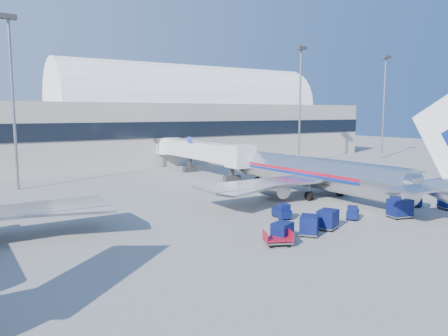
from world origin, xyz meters
TOP-DOWN VIEW (x-y plane):
  - ground at (0.00, 0.00)m, footprint 260.00×260.00m
  - terminal at (-13.60, 55.96)m, footprint 170.00×28.15m
  - airliner_main at (10.00, 4.51)m, footprint 32.00×37.26m
  - jetbridge_near at (7.60, 30.81)m, footprint 4.40×27.50m
  - mast_west at (-20.00, 30.00)m, footprint 2.00×1.20m
  - mast_east at (30.00, 30.00)m, footprint 2.00×1.20m
  - mast_far_east at (55.00, 30.00)m, footprint 2.00×1.20m
  - barrier_near at (18.00, 2.00)m, footprint 3.00×0.55m
  - barrier_mid at (21.30, 2.00)m, footprint 3.00×0.55m
  - barrier_far at (24.60, 2.00)m, footprint 3.00×0.55m
  - tug_lead at (4.63, -5.32)m, footprint 2.31×2.09m
  - tug_right at (14.35, -4.70)m, footprint 2.51×2.45m
  - tug_left at (-0.88, -1.41)m, footprint 1.71×2.52m
  - cart_train_a at (-0.07, -6.62)m, footprint 2.39×2.15m
  - cart_train_b at (-2.83, -7.19)m, footprint 2.41×2.35m
  - cart_train_c at (-5.80, -7.24)m, footprint 2.06×1.82m
  - cart_solo_near at (8.83, -7.49)m, footprint 2.45×2.09m
  - cart_open_red at (-6.81, -7.96)m, footprint 2.55×2.24m

SIDE VIEW (x-z plane):
  - ground at x=0.00m, z-range 0.00..0.00m
  - cart_open_red at x=-6.81m, z-range 0.12..0.69m
  - barrier_near at x=18.00m, z-range 0.00..0.90m
  - barrier_mid at x=21.30m, z-range 0.00..0.90m
  - barrier_far at x=24.60m, z-range 0.00..0.90m
  - tug_lead at x=4.63m, z-range -0.06..1.31m
  - tug_left at x=-0.88m, z-range -0.07..1.43m
  - tug_right at x=14.35m, z-range -0.07..1.46m
  - cart_train_c at x=-5.80m, z-range 0.05..1.57m
  - cart_train_b at x=-2.83m, z-range 0.06..1.75m
  - cart_train_a at x=-0.07m, z-range 0.06..1.78m
  - cart_solo_near at x=8.83m, z-range 0.06..1.93m
  - airliner_main at x=10.00m, z-range -3.11..8.96m
  - jetbridge_near at x=7.60m, z-range 0.80..7.05m
  - terminal at x=-13.60m, z-range -2.98..18.02m
  - mast_west at x=-20.00m, z-range 3.49..26.09m
  - mast_east at x=30.00m, z-range 3.49..26.09m
  - mast_far_east at x=55.00m, z-range 3.49..26.09m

